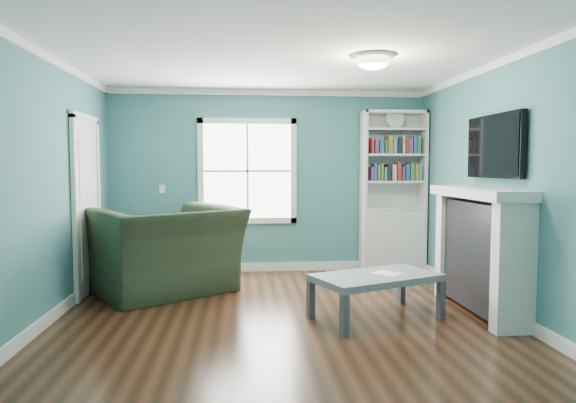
{
  "coord_description": "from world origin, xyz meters",
  "views": [
    {
      "loc": [
        -0.38,
        -4.86,
        1.53
      ],
      "look_at": [
        0.09,
        0.4,
        1.16
      ],
      "focal_mm": 32.0,
      "sensor_mm": 36.0,
      "label": 1
    }
  ],
  "objects": [
    {
      "name": "floor",
      "position": [
        0.0,
        0.0,
        0.0
      ],
      "size": [
        5.0,
        5.0,
        0.0
      ],
      "primitive_type": "plane",
      "color": "black",
      "rests_on": "ground"
    },
    {
      "name": "room_walls",
      "position": [
        0.0,
        0.0,
        1.58
      ],
      "size": [
        5.0,
        5.0,
        5.0
      ],
      "color": "#39777A",
      "rests_on": "ground"
    },
    {
      "name": "trim",
      "position": [
        0.0,
        0.0,
        1.24
      ],
      "size": [
        4.5,
        5.0,
        2.6
      ],
      "color": "white",
      "rests_on": "ground"
    },
    {
      "name": "window",
      "position": [
        -0.3,
        2.49,
        1.45
      ],
      "size": [
        1.4,
        0.06,
        1.5
      ],
      "color": "white",
      "rests_on": "room_walls"
    },
    {
      "name": "bookshelf",
      "position": [
        1.77,
        2.3,
        0.92
      ],
      "size": [
        0.9,
        0.35,
        2.31
      ],
      "color": "silver",
      "rests_on": "ground"
    },
    {
      "name": "fireplace",
      "position": [
        2.08,
        0.2,
        0.64
      ],
      "size": [
        0.44,
        1.58,
        1.3
      ],
      "color": "black",
      "rests_on": "ground"
    },
    {
      "name": "tv",
      "position": [
        2.2,
        0.2,
        1.72
      ],
      "size": [
        0.06,
        1.1,
        0.65
      ],
      "primitive_type": "cube",
      "color": "black",
      "rests_on": "fireplace"
    },
    {
      "name": "door",
      "position": [
        -2.22,
        1.4,
        1.07
      ],
      "size": [
        0.12,
        0.98,
        2.17
      ],
      "color": "silver",
      "rests_on": "ground"
    },
    {
      "name": "ceiling_fixture",
      "position": [
        0.9,
        0.1,
        2.55
      ],
      "size": [
        0.38,
        0.38,
        0.15
      ],
      "color": "white",
      "rests_on": "room_walls"
    },
    {
      "name": "light_switch",
      "position": [
        -1.5,
        2.48,
        1.2
      ],
      "size": [
        0.08,
        0.01,
        0.12
      ],
      "primitive_type": "cube",
      "color": "white",
      "rests_on": "room_walls"
    },
    {
      "name": "recliner",
      "position": [
        -1.3,
        1.35,
        0.69
      ],
      "size": [
        1.89,
        1.74,
        1.38
      ],
      "primitive_type": "imported",
      "rotation": [
        0.0,
        0.0,
        -2.55
      ],
      "color": "#1F2E1C",
      "rests_on": "ground"
    },
    {
      "name": "coffee_table",
      "position": [
        0.95,
        0.09,
        0.39
      ],
      "size": [
        1.39,
        1.09,
        0.44
      ],
      "rotation": [
        0.0,
        0.0,
        0.39
      ],
      "color": "#444952",
      "rests_on": "ground"
    },
    {
      "name": "paper_sheet",
      "position": [
        1.07,
        0.12,
        0.45
      ],
      "size": [
        0.34,
        0.34,
        0.0
      ],
      "primitive_type": "cube",
      "rotation": [
        0.0,
        0.0,
        0.75
      ],
      "color": "white",
      "rests_on": "coffee_table"
    }
  ]
}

